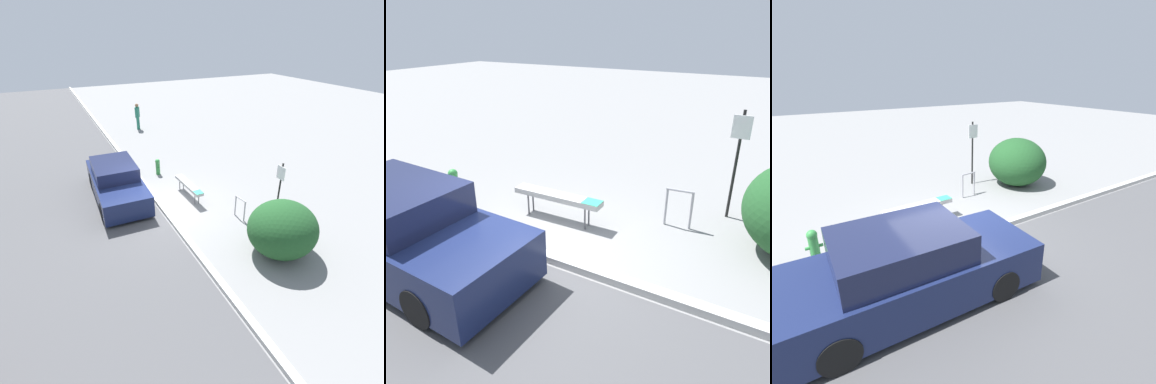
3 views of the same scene
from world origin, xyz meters
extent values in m
plane|color=gray|center=(0.00, 0.00, 0.00)|extent=(60.00, 60.00, 0.00)
cube|color=#B7B7B2|center=(0.00, 0.00, 0.07)|extent=(60.00, 0.20, 0.13)
cylinder|color=#515156|center=(-1.00, 1.24, 0.24)|extent=(0.04, 0.04, 0.48)
cylinder|color=#515156|center=(0.38, 1.28, 0.24)|extent=(0.04, 0.04, 0.48)
cylinder|color=#515156|center=(-1.01, 1.42, 0.24)|extent=(0.04, 0.04, 0.48)
cylinder|color=#515156|center=(0.37, 1.45, 0.24)|extent=(0.04, 0.04, 0.48)
cube|color=#B2B2AD|center=(-0.32, 1.35, 0.54)|extent=(1.98, 0.36, 0.11)
cube|color=teal|center=(0.49, 1.36, 0.60)|extent=(0.37, 0.31, 0.01)
cylinder|color=#99999E|center=(1.70, 2.29, 0.40)|extent=(0.05, 0.05, 0.80)
cylinder|color=#99999E|center=(2.20, 2.34, 0.40)|extent=(0.05, 0.05, 0.80)
cylinder|color=#99999E|center=(1.95, 2.31, 0.80)|extent=(0.55, 0.11, 0.05)
cylinder|color=black|center=(2.76, 3.28, 1.15)|extent=(0.06, 0.06, 2.30)
cube|color=white|center=(2.76, 3.24, 1.97)|extent=(0.36, 0.02, 0.46)
cylinder|color=#338C3F|center=(-2.95, 0.98, 0.30)|extent=(0.20, 0.20, 0.60)
sphere|color=#338C3F|center=(-2.95, 0.98, 0.66)|extent=(0.22, 0.22, 0.22)
cylinder|color=#338C3F|center=(-3.09, 0.98, 0.36)|extent=(0.08, 0.07, 0.07)
cylinder|color=#338C3F|center=(-2.81, 0.98, 0.36)|extent=(0.08, 0.07, 0.07)
ellipsoid|color=#1E4C23|center=(4.09, 2.34, 0.86)|extent=(2.03, 2.13, 1.73)
cylinder|color=black|center=(-0.20, -0.52, 0.30)|extent=(0.61, 0.20, 0.60)
cylinder|color=black|center=(-0.26, -2.16, 0.30)|extent=(0.61, 0.20, 0.60)
cylinder|color=black|center=(-3.00, -0.42, 0.30)|extent=(0.61, 0.20, 0.60)
cylinder|color=black|center=(-3.06, -2.06, 0.30)|extent=(0.61, 0.20, 0.60)
cube|color=#19234C|center=(-1.63, -1.29, 0.52)|extent=(4.58, 1.95, 0.79)
cube|color=#1A203E|center=(-1.81, -1.29, 1.17)|extent=(2.23, 1.68, 0.56)
camera|label=1|loc=(9.47, -3.33, 6.13)|focal=28.00mm
camera|label=2|loc=(3.59, -4.52, 3.76)|focal=35.00mm
camera|label=3|loc=(-3.24, -5.48, 3.84)|focal=28.00mm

